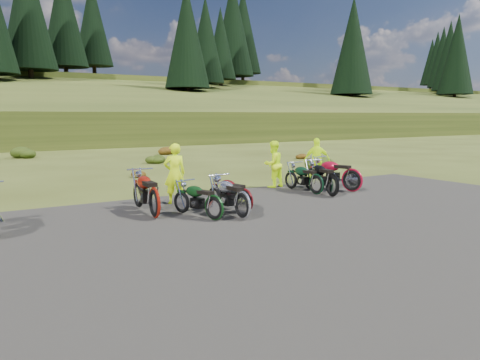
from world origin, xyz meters
TOP-DOWN VIEW (x-y plane):
  - ground at (0.00, 0.00)m, footprint 300.00×300.00m
  - gravel_pad at (0.00, -2.00)m, footprint 20.00×12.00m
  - hill_slope at (0.00, 50.00)m, footprint 300.00×45.97m
  - conifer_23 at (3.00, 62.00)m, footprint 7.48×7.48m
  - conifer_24 at (9.00, 68.00)m, footprint 7.04×7.04m
  - conifer_25 at (15.00, 74.00)m, footprint 6.60×6.60m
  - conifer_26 at (21.00, 49.00)m, footprint 6.16×6.16m
  - conifer_27 at (27.00, 55.00)m, footprint 5.72×5.72m
  - conifer_28 at (33.00, 61.00)m, footprint 5.28×5.28m
  - conifer_29 at (39.00, 67.00)m, footprint 7.92×7.92m
  - conifer_30 at (45.00, 73.00)m, footprint 7.48×7.48m
  - conifer_31 at (51.00, 48.00)m, footprint 7.04×7.04m
  - conifer_32 at (57.00, 54.00)m, footprint 6.60×6.60m
  - conifer_33 at (63.00, 60.00)m, footprint 6.16×6.16m
  - conifer_34 at (69.00, 66.00)m, footprint 5.72×5.72m
  - conifer_35 at (75.00, 72.00)m, footprint 5.28×5.28m
  - conifer_36 at (81.00, 78.00)m, footprint 7.92×7.92m
  - conifer_37 at (87.00, 53.00)m, footprint 7.48×7.48m
  - conifer_38 at (93.00, 59.00)m, footprint 7.04×7.04m
  - conifer_39 at (99.00, 65.00)m, footprint 6.60×6.60m
  - conifer_40 at (105.00, 71.00)m, footprint 6.16×6.16m
  - conifer_41 at (111.00, 77.00)m, footprint 5.72×5.72m
  - shrub_3 at (-3.30, 21.90)m, footprint 1.56×1.56m
  - shrub_4 at (-0.40, 9.20)m, footprint 0.77×0.77m
  - shrub_5 at (2.50, 14.50)m, footprint 1.03×1.03m
  - shrub_6 at (5.40, 19.80)m, footprint 1.30×1.30m
  - shrub_7 at (8.30, 7.10)m, footprint 1.56×1.56m
  - shrub_8 at (11.20, 12.40)m, footprint 0.77×0.77m
  - motorcycle_1 at (-2.82, 0.99)m, footprint 0.92×2.37m
  - motorcycle_2 at (-1.61, -0.06)m, footprint 1.14×1.98m
  - motorcycle_3 at (-0.90, -0.30)m, footprint 0.79×2.09m
  - motorcycle_4 at (-0.44, 0.32)m, footprint 0.91×1.99m
  - motorcycle_5 at (3.42, 0.99)m, footprint 1.10×2.30m
  - motorcycle_6 at (4.71, 1.38)m, footprint 1.40×2.44m
  - motorcycle_7 at (3.26, 1.60)m, footprint 0.75×2.03m
  - person_middle at (-1.51, 2.62)m, footprint 0.75×0.57m
  - person_right_a at (2.94, 3.69)m, footprint 0.93×0.77m
  - person_right_b at (5.29, 3.93)m, footprint 1.12×0.88m

SIDE VIEW (x-z plane):
  - ground at x=0.00m, z-range 0.00..0.00m
  - gravel_pad at x=0.00m, z-range -0.02..0.02m
  - hill_slope at x=0.00m, z-range -4.69..4.69m
  - motorcycle_1 at x=-2.82m, z-range -0.61..0.61m
  - motorcycle_2 at x=-1.61m, z-range -0.49..0.49m
  - motorcycle_3 at x=-0.90m, z-range -0.54..0.54m
  - motorcycle_4 at x=-0.44m, z-range -0.50..0.50m
  - motorcycle_5 at x=3.42m, z-range -0.58..0.58m
  - motorcycle_6 at x=4.71m, z-range -0.61..0.61m
  - motorcycle_7 at x=3.26m, z-range -0.52..0.52m
  - shrub_4 at x=-0.40m, z-range 0.00..0.45m
  - shrub_8 at x=11.20m, z-range 0.00..0.45m
  - shrub_5 at x=2.50m, z-range 0.00..0.61m
  - shrub_6 at x=5.40m, z-range 0.00..0.77m
  - shrub_3 at x=-3.30m, z-range 0.00..0.92m
  - shrub_7 at x=8.30m, z-range 0.00..0.92m
  - person_right_a at x=2.94m, z-range 0.00..1.74m
  - person_right_b at x=5.29m, z-range 0.00..1.77m
  - person_middle at x=-1.51m, z-range 0.00..1.84m
  - conifer_26 at x=21.00m, z-range 5.37..21.37m
  - conifer_27 at x=27.00m, z-range 6.56..21.56m
  - conifer_31 at x=51.00m, z-range 5.18..23.18m
  - conifer_28 at x=33.00m, z-range 7.76..21.76m
  - conifer_32 at x=57.00m, z-range 6.37..23.37m
  - conifer_33 at x=63.00m, z-range 7.56..23.56m
  - conifer_37 at x=87.00m, z-range 6.17..25.17m
  - conifer_34 at x=69.00m, z-range 8.76..23.76m
  - conifer_38 at x=93.00m, z-range 7.37..25.37m
  - conifer_35 at x=75.00m, z-range 9.95..23.95m
  - conifer_39 at x=99.00m, z-range 8.56..25.56m
  - conifer_23 at x=3.00m, z-range 7.97..26.97m
  - conifer_41 at x=111.00m, z-range 10.15..25.15m
  - conifer_40 at x=105.00m, z-range 9.76..25.76m
  - conifer_24 at x=9.00m, z-range 9.16..27.16m
  - conifer_25 at x=15.00m, z-range 10.16..27.16m
  - conifer_29 at x=39.00m, z-range 8.97..28.97m
  - conifer_30 at x=45.00m, z-range 10.16..29.16m
  - conifer_36 at x=81.00m, z-range 10.16..30.16m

